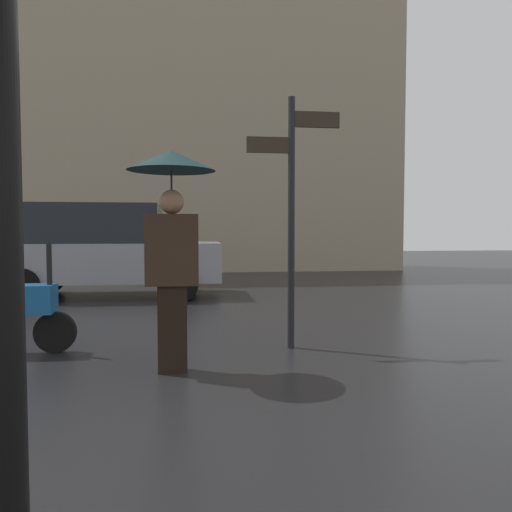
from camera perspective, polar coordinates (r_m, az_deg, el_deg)
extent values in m
cylinder|color=black|center=(1.52, -27.01, 3.45)|extent=(0.10, 0.10, 2.78)
cube|color=black|center=(4.92, -9.54, -8.22)|extent=(0.28, 0.18, 0.84)
cube|color=#332319|center=(4.83, -9.61, 0.71)|extent=(0.50, 0.23, 0.68)
sphere|color=#936B4C|center=(4.84, -9.66, 6.14)|extent=(0.23, 0.23, 0.23)
cylinder|color=black|center=(4.85, -9.67, 7.87)|extent=(0.02, 0.02, 0.30)
cone|color=#173134|center=(4.87, -9.70, 10.74)|extent=(0.84, 0.84, 0.19)
cylinder|color=black|center=(6.07, -22.05, -8.12)|extent=(0.46, 0.09, 0.46)
cube|color=#195999|center=(6.16, -26.63, -4.48)|extent=(1.00, 0.32, 0.32)
cylinder|color=black|center=(5.99, -22.64, -1.23)|extent=(0.06, 0.06, 0.55)
cube|color=gray|center=(10.75, -16.33, -0.62)|extent=(4.52, 1.82, 0.79)
cube|color=black|center=(10.77, -17.58, 3.56)|extent=(2.49, 1.67, 0.79)
cylinder|color=black|center=(11.55, -8.36, -2.25)|extent=(0.67, 0.18, 0.67)
cylinder|color=black|center=(9.75, -8.58, -3.21)|extent=(0.67, 0.18, 0.67)
cylinder|color=black|center=(11.98, -22.57, -2.26)|extent=(0.67, 0.18, 0.67)
cylinder|color=black|center=(10.25, -25.27, -3.16)|extent=(0.67, 0.18, 0.67)
cylinder|color=black|center=(5.76, 4.07, 3.70)|extent=(0.08, 0.08, 2.90)
cube|color=#33281E|center=(5.96, 6.85, 15.27)|extent=(0.56, 0.04, 0.18)
cube|color=#33281E|center=(5.80, 1.52, 12.62)|extent=(0.52, 0.04, 0.18)
cube|color=gray|center=(18.59, -8.56, 21.16)|extent=(15.09, 2.71, 14.40)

